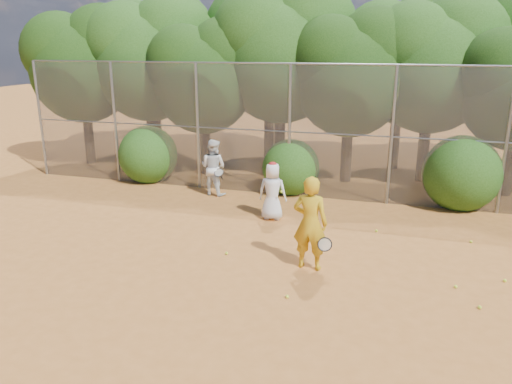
% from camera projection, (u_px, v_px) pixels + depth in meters
% --- Properties ---
extents(ground, '(80.00, 80.00, 0.00)m').
position_uv_depth(ground, '(268.00, 284.00, 9.86)').
color(ground, '#AB6126').
rests_on(ground, ground).
extents(fence_back, '(20.05, 0.09, 4.03)m').
position_uv_depth(fence_back, '(318.00, 131.00, 14.81)').
color(fence_back, gray).
rests_on(fence_back, ground).
extents(tree_0, '(4.38, 3.81, 6.00)m').
position_uv_depth(tree_0, '(83.00, 61.00, 18.72)').
color(tree_0, black).
rests_on(tree_0, ground).
extents(tree_1, '(4.64, 4.03, 6.35)m').
position_uv_depth(tree_1, '(149.00, 54.00, 18.42)').
color(tree_1, black).
rests_on(tree_1, ground).
extents(tree_2, '(3.99, 3.47, 5.47)m').
position_uv_depth(tree_2, '(205.00, 73.00, 17.25)').
color(tree_2, black).
rests_on(tree_2, ground).
extents(tree_3, '(4.89, 4.26, 6.70)m').
position_uv_depth(tree_3, '(283.00, 48.00, 17.25)').
color(tree_3, black).
rests_on(tree_3, ground).
extents(tree_4, '(4.19, 3.64, 5.73)m').
position_uv_depth(tree_4, '(353.00, 69.00, 16.19)').
color(tree_4, black).
rests_on(tree_4, ground).
extents(tree_5, '(4.51, 3.92, 6.17)m').
position_uv_depth(tree_5, '(434.00, 60.00, 16.15)').
color(tree_5, black).
rests_on(tree_5, ground).
extents(tree_9, '(4.83, 4.20, 6.62)m').
position_uv_depth(tree_9, '(154.00, 49.00, 20.76)').
color(tree_9, black).
rests_on(tree_9, ground).
extents(tree_10, '(5.15, 4.48, 7.06)m').
position_uv_depth(tree_10, '(272.00, 41.00, 19.48)').
color(tree_10, black).
rests_on(tree_10, ground).
extents(tree_11, '(4.64, 4.03, 6.35)m').
position_uv_depth(tree_11, '(403.00, 55.00, 17.86)').
color(tree_11, black).
rests_on(tree_11, ground).
extents(bush_0, '(2.00, 2.00, 2.00)m').
position_uv_depth(bush_0, '(148.00, 152.00, 17.01)').
color(bush_0, '#1F4711').
rests_on(bush_0, ground).
extents(bush_1, '(1.80, 1.80, 1.80)m').
position_uv_depth(bush_1, '(291.00, 165.00, 15.66)').
color(bush_1, '#1F4711').
rests_on(bush_1, ground).
extents(bush_2, '(2.20, 2.20, 2.20)m').
position_uv_depth(bush_2, '(462.00, 170.00, 14.22)').
color(bush_2, '#1F4711').
rests_on(bush_2, ground).
extents(player_yellow, '(0.89, 0.54, 2.01)m').
position_uv_depth(player_yellow, '(310.00, 223.00, 10.31)').
color(player_yellow, gold).
rests_on(player_yellow, ground).
extents(player_teen, '(0.77, 0.51, 1.58)m').
position_uv_depth(player_teen, '(272.00, 191.00, 13.30)').
color(player_teen, silver).
rests_on(player_teen, ground).
extents(player_white, '(0.97, 0.84, 1.75)m').
position_uv_depth(player_white, '(213.00, 167.00, 15.47)').
color(player_white, white).
rests_on(player_white, ground).
extents(ball_0, '(0.07, 0.07, 0.07)m').
position_uv_depth(ball_0, '(456.00, 287.00, 9.69)').
color(ball_0, '#CDF12B').
rests_on(ball_0, ground).
extents(ball_1, '(0.07, 0.07, 0.07)m').
position_uv_depth(ball_1, '(377.00, 231.00, 12.57)').
color(ball_1, '#CDF12B').
rests_on(ball_1, ground).
extents(ball_2, '(0.07, 0.07, 0.07)m').
position_uv_depth(ball_2, '(287.00, 297.00, 9.31)').
color(ball_2, '#CDF12B').
rests_on(ball_2, ground).
extents(ball_3, '(0.07, 0.07, 0.07)m').
position_uv_depth(ball_3, '(505.00, 281.00, 9.93)').
color(ball_3, '#CDF12B').
rests_on(ball_3, ground).
extents(ball_4, '(0.07, 0.07, 0.07)m').
position_uv_depth(ball_4, '(227.00, 253.00, 11.22)').
color(ball_4, '#CDF12B').
rests_on(ball_4, ground).
extents(ball_5, '(0.07, 0.07, 0.07)m').
position_uv_depth(ball_5, '(471.00, 242.00, 11.87)').
color(ball_5, '#CDF12B').
rests_on(ball_5, ground).
extents(ball_6, '(0.07, 0.07, 0.07)m').
position_uv_depth(ball_6, '(480.00, 307.00, 8.93)').
color(ball_6, '#CDF12B').
rests_on(ball_6, ground).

